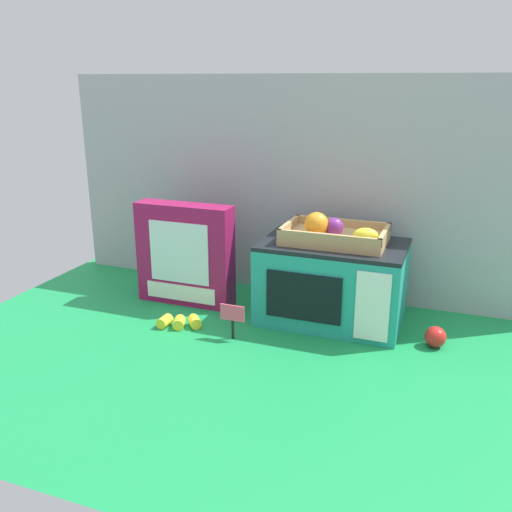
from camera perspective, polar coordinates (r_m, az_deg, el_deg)
ground_plane at (r=1.68m, az=1.81°, el=-6.23°), size 1.70×1.70×0.00m
display_back_panel at (r=1.79m, az=4.41°, el=7.06°), size 1.61×0.03×0.70m
toy_microwave at (r=1.62m, az=7.88°, el=-2.68°), size 0.41×0.26×0.24m
food_groups_crate at (r=1.57m, az=8.08°, el=2.24°), size 0.29×0.19×0.09m
cookie_set_box at (r=1.74m, az=-7.36°, el=0.17°), size 0.31×0.08×0.32m
price_sign at (r=1.51m, az=-2.46°, el=-6.28°), size 0.07×0.01×0.10m
loose_toy_banana at (r=1.61m, az=-7.94°, el=-6.78°), size 0.13×0.08×0.03m
loose_toy_apple at (r=1.56m, az=18.10°, el=-7.97°), size 0.06×0.06×0.06m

